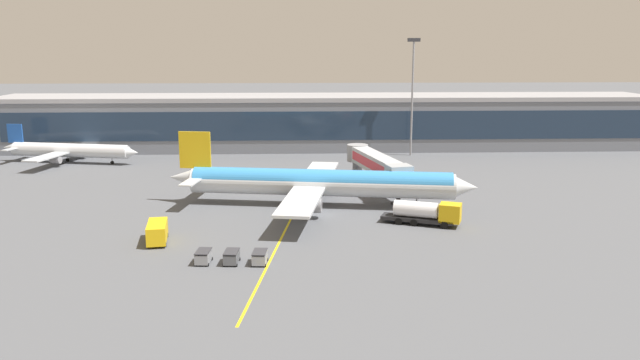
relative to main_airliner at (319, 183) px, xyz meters
name	(u,v)px	position (x,y,z in m)	size (l,w,h in m)	color
ground_plane	(319,214)	(-0.17, -4.90, -3.67)	(700.00, 700.00, 0.00)	#515459
apron_lead_in_line	(295,211)	(-3.73, -2.90, -3.67)	(0.30, 80.00, 0.01)	yellow
terminal_building	(327,122)	(4.27, 57.44, 2.71)	(155.35, 18.25, 12.73)	slate
main_airliner	(319,183)	(0.00, 0.00, 0.00)	(47.52, 38.13, 11.20)	silver
jet_bridge	(375,163)	(10.01, 10.82, 1.03)	(8.32, 24.36, 6.37)	#B2B7BC
fuel_tanker	(426,213)	(14.28, -11.25, -1.93)	(10.96, 6.31, 3.25)	#232326
lavatory_truck	(157,231)	(-21.01, -17.51, -2.25)	(3.08, 6.06, 2.50)	yellow
baggage_cart_0	(203,257)	(-14.15, -25.68, -2.89)	(1.81, 2.76, 1.48)	gray
baggage_cart_1	(232,257)	(-10.96, -25.93, -2.89)	(1.81, 2.76, 1.48)	#595B60
baggage_cart_2	(260,257)	(-7.77, -26.19, -2.89)	(1.81, 2.76, 1.48)	gray
commuter_jet_far	(69,150)	(-51.23, 39.02, -0.95)	(30.90, 24.82, 8.01)	silver
apron_light_mast_0	(412,89)	(22.67, 45.48, 11.35)	(2.80, 0.50, 25.99)	gray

